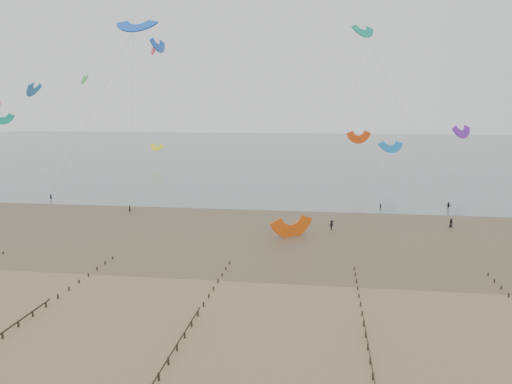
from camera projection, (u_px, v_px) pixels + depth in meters
ground at (180, 293)px, 61.88m from camera, size 500.00×500.00×0.00m
sea_and_shore at (210, 226)px, 95.99m from camera, size 500.00×665.00×0.03m
groynes at (161, 372)px, 42.68m from camera, size 72.16×50.16×1.00m
kitesurfer_lead at (130, 209)px, 107.87m from camera, size 0.67×0.65×1.56m
kitesurfers at (429, 214)px, 102.25m from camera, size 138.44×23.62×1.84m
grounded_kite at (292, 237)px, 88.27m from camera, size 9.19×8.90×3.99m
kites_airborne at (226, 107)px, 145.99m from camera, size 240.38×111.96×41.65m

